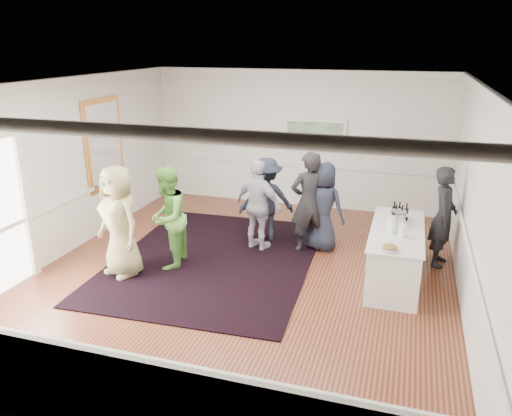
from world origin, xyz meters
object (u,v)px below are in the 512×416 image
(guest_tan, at_px, (119,222))
(nut_bowl, at_px, (390,248))
(guest_green, at_px, (167,218))
(guest_dark_b, at_px, (308,202))
(guest_navy, at_px, (323,206))
(guest_lilac, at_px, (259,206))
(guest_dark_a, at_px, (266,199))
(ice_bucket, at_px, (398,218))
(serving_table, at_px, (395,254))
(bartender, at_px, (443,217))

(guest_tan, height_order, nut_bowl, guest_tan)
(guest_green, height_order, guest_dark_b, guest_dark_b)
(nut_bowl, bearing_deg, guest_navy, 124.99)
(guest_tan, relative_size, guest_lilac, 1.10)
(guest_green, bearing_deg, guest_dark_a, 136.11)
(guest_lilac, relative_size, guest_dark_a, 1.04)
(guest_green, xyz_separation_m, guest_dark_a, (1.29, 1.72, -0.07))
(guest_lilac, height_order, ice_bucket, guest_lilac)
(guest_tan, xyz_separation_m, ice_bucket, (4.43, 1.38, 0.06))
(guest_dark_a, bearing_deg, nut_bowl, 119.55)
(guest_lilac, bearing_deg, guest_tan, 61.95)
(guest_green, xyz_separation_m, guest_lilac, (1.28, 1.21, -0.03))
(guest_green, distance_m, guest_lilac, 1.76)
(guest_dark_a, height_order, nut_bowl, guest_dark_a)
(guest_tan, bearing_deg, serving_table, 38.33)
(guest_green, bearing_deg, guest_lilac, 126.17)
(bartender, distance_m, guest_dark_b, 2.38)
(guest_lilac, bearing_deg, guest_dark_b, -148.62)
(serving_table, bearing_deg, guest_lilac, 166.96)
(guest_navy, bearing_deg, bartender, -165.48)
(bartender, xyz_separation_m, guest_lilac, (-3.28, -0.29, -0.03))
(guest_dark_a, bearing_deg, bartender, 155.17)
(guest_dark_b, xyz_separation_m, ice_bucket, (1.63, -0.57, 0.05))
(bartender, xyz_separation_m, guest_tan, (-5.18, -2.04, 0.06))
(serving_table, relative_size, guest_dark_a, 1.32)
(serving_table, height_order, guest_dark_b, guest_dark_b)
(guest_tan, height_order, guest_dark_a, guest_tan)
(guest_lilac, xyz_separation_m, ice_bucket, (2.53, -0.37, 0.14))
(guest_tan, relative_size, guest_dark_a, 1.14)
(guest_dark_b, bearing_deg, guest_tan, 2.34)
(guest_dark_b, distance_m, guest_navy, 0.31)
(guest_tan, bearing_deg, nut_bowl, 26.61)
(bartender, xyz_separation_m, guest_navy, (-2.13, 0.07, -0.04))
(guest_green, height_order, nut_bowl, guest_green)
(guest_lilac, relative_size, guest_navy, 1.02)
(ice_bucket, bearing_deg, guest_navy, 152.18)
(serving_table, distance_m, guest_green, 3.90)
(guest_tan, relative_size, nut_bowl, 7.66)
(guest_lilac, xyz_separation_m, guest_navy, (1.15, 0.36, -0.02))
(guest_tan, xyz_separation_m, guest_green, (0.61, 0.54, -0.05))
(bartender, relative_size, nut_bowl, 7.17)
(guest_dark_a, distance_m, guest_dark_b, 0.97)
(guest_tan, bearing_deg, ice_bucket, 40.94)
(guest_green, distance_m, nut_bowl, 3.77)
(guest_dark_b, height_order, nut_bowl, guest_dark_b)
(bartender, distance_m, guest_lilac, 3.30)
(serving_table, xyz_separation_m, nut_bowl, (-0.07, -0.94, 0.48))
(guest_lilac, bearing_deg, guest_navy, -143.58)
(guest_dark_b, height_order, ice_bucket, guest_dark_b)
(guest_tan, distance_m, guest_green, 0.82)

